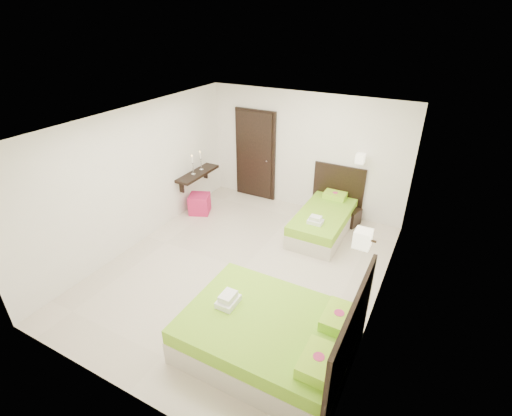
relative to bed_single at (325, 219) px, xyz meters
The scene contains 7 objects.
floor 2.09m from the bed_single, 113.76° to the right, with size 5.50×5.50×0.00m, color beige.
bed_single is the anchor object (origin of this frame).
bed_double 3.32m from the bed_single, 82.68° to the right, with size 2.15×1.83×1.77m.
nightstand 0.66m from the bed_single, 55.14° to the left, with size 0.40×0.36×0.36m, color black.
ottoman 2.79m from the bed_single, 168.69° to the right, with size 0.43×0.43×0.43m, color #AC1745.
door 2.32m from the bed_single, 158.59° to the left, with size 1.02×0.15×2.14m.
console_shelf 2.98m from the bed_single, behind, with size 0.35×1.20×0.78m.
Camera 1 is at (2.69, -4.56, 4.03)m, focal length 26.00 mm.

